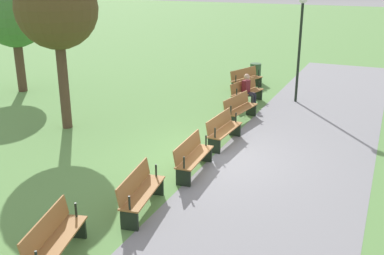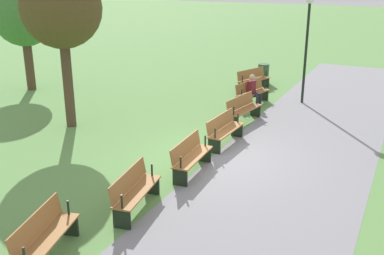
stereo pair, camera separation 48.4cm
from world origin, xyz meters
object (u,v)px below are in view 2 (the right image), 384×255
(bench_5, at_px, (134,190))
(tree_1, at_px, (24,16))
(person_seated, at_px, (254,89))
(bench_4, at_px, (190,156))
(lamp_post, at_px, (308,29))
(bench_0, at_px, (253,79))
(bench_3, at_px, (224,129))
(bench_2, at_px, (243,109))
(bench_6, at_px, (44,236))
(trash_bin, at_px, (263,73))
(bench_1, at_px, (252,92))
(tree_0, at_px, (61,9))

(bench_5, xyz_separation_m, tree_1, (-7.03, -9.84, 2.65))
(bench_5, bearing_deg, person_seated, 173.38)
(bench_4, xyz_separation_m, lamp_post, (-7.85, 1.03, 2.37))
(bench_0, distance_m, bench_3, 6.82)
(bench_2, height_order, bench_6, same)
(bench_2, bearing_deg, trash_bin, -160.01)
(bench_1, relative_size, person_seated, 1.49)
(lamp_post, bearing_deg, bench_4, -7.50)
(bench_1, xyz_separation_m, bench_4, (6.78, 0.70, 0.00))
(bench_2, distance_m, person_seated, 2.14)
(tree_1, relative_size, lamp_post, 1.08)
(person_seated, height_order, tree_0, tree_0)
(bench_1, height_order, trash_bin, bench_1)
(tree_1, bearing_deg, bench_3, 76.16)
(bench_2, bearing_deg, person_seated, -161.64)
(bench_2, relative_size, tree_0, 0.35)
(bench_4, distance_m, bench_6, 4.55)
(bench_2, height_order, person_seated, person_seated)
(bench_2, relative_size, bench_4, 1.02)
(bench_2, distance_m, trash_bin, 6.00)
(bench_0, bearing_deg, bench_5, 26.58)
(bench_1, xyz_separation_m, bench_2, (2.23, 0.46, 0.00))
(bench_3, xyz_separation_m, bench_6, (6.78, -0.70, 0.00))
(lamp_post, bearing_deg, tree_1, -74.49)
(bench_6, bearing_deg, bench_4, 156.39)
(bench_1, bearing_deg, lamp_post, 136.39)
(tree_1, bearing_deg, bench_5, 54.46)
(bench_6, xyz_separation_m, trash_bin, (-14.93, -0.69, -0.04))
(bench_6, bearing_deg, bench_2, 162.27)
(tree_1, xyz_separation_m, lamp_post, (-3.08, 11.11, -0.28))
(bench_0, xyz_separation_m, bench_4, (8.95, 1.39, 0.00))
(bench_4, distance_m, tree_0, 6.43)
(bench_6, distance_m, tree_0, 8.33)
(bench_3, bearing_deg, bench_4, 2.96)
(bench_1, xyz_separation_m, trash_bin, (-3.65, -0.69, -0.04))
(bench_1, bearing_deg, bench_6, 14.79)
(bench_1, bearing_deg, bench_0, -147.57)
(bench_5, bearing_deg, tree_0, -136.67)
(bench_6, relative_size, person_seated, 1.49)
(bench_3, xyz_separation_m, trash_bin, (-8.15, -1.39, -0.04))
(lamp_post, bearing_deg, bench_1, -58.40)
(bench_1, height_order, tree_0, tree_0)
(bench_3, relative_size, bench_4, 1.00)
(bench_6, height_order, person_seated, person_seated)
(bench_2, relative_size, bench_5, 1.00)
(bench_2, distance_m, tree_0, 6.70)
(bench_1, relative_size, bench_5, 1.01)
(bench_1, bearing_deg, bench_2, 26.55)
(bench_1, relative_size, trash_bin, 2.05)
(tree_1, height_order, trash_bin, tree_1)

